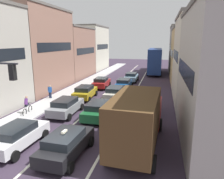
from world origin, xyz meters
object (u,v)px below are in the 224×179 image
(sedan_left_lane_third, at_px, (85,92))
(sedan_right_lane_behind_truck, at_px, (144,104))
(removalist_box_truck, at_px, (138,118))
(sedan_centre_lane_fifth, at_px, (131,77))
(wagon_left_lane_second, at_px, (66,106))
(bus_mid_queue_primary, at_px, (155,60))
(sedan_centre_lane_second, at_px, (98,110))
(taxi_centre_lane_front, at_px, (66,144))
(cyclist_on_sidewalk, at_px, (27,105))
(coupe_centre_lane_fourth, at_px, (124,84))
(sedan_left_lane_fourth, at_px, (101,82))
(sedan_left_lane_front, at_px, (18,135))
(pedestrian_near_kerb, at_px, (50,91))
(hatchback_centre_lane_third, at_px, (115,93))

(sedan_left_lane_third, relative_size, sedan_right_lane_behind_truck, 1.00)
(removalist_box_truck, bearing_deg, sedan_centre_lane_fifth, 11.94)
(sedan_centre_lane_fifth, bearing_deg, sedan_right_lane_behind_truck, -167.34)
(sedan_centre_lane_fifth, height_order, sedan_right_lane_behind_truck, same)
(wagon_left_lane_second, xyz_separation_m, bus_mid_queue_primary, (6.80, 26.82, 2.03))
(sedan_centre_lane_second, distance_m, sedan_left_lane_third, 6.72)
(wagon_left_lane_second, relative_size, sedan_left_lane_third, 0.98)
(taxi_centre_lane_front, relative_size, cyclist_on_sidewalk, 2.53)
(coupe_centre_lane_fourth, height_order, sedan_left_lane_fourth, same)
(sedan_left_lane_front, distance_m, sedan_right_lane_behind_truck, 11.18)
(removalist_box_truck, bearing_deg, taxi_centre_lane_front, 119.73)
(sedan_left_lane_third, height_order, sedan_centre_lane_fifth, same)
(sedan_centre_lane_second, relative_size, sedan_centre_lane_fifth, 1.00)
(sedan_centre_lane_second, bearing_deg, sedan_centre_lane_fifth, -1.39)
(sedan_centre_lane_fifth, xyz_separation_m, sedan_right_lane_behind_truck, (3.42, -14.97, 0.00))
(sedan_centre_lane_fifth, bearing_deg, pedestrian_near_kerb, 149.65)
(taxi_centre_lane_front, distance_m, bus_mid_queue_primary, 33.65)
(sedan_centre_lane_second, height_order, coupe_centre_lane_fourth, same)
(sedan_left_lane_front, bearing_deg, hatchback_centre_lane_third, -13.73)
(wagon_left_lane_second, bearing_deg, sedan_left_lane_fourth, -0.27)
(bus_mid_queue_primary, height_order, pedestrian_near_kerb, bus_mid_queue_primary)
(removalist_box_truck, xyz_separation_m, sedan_right_lane_behind_truck, (-0.15, 6.94, -1.18))
(coupe_centre_lane_fourth, height_order, sedan_centre_lane_fifth, same)
(hatchback_centre_lane_third, height_order, pedestrian_near_kerb, pedestrian_near_kerb)
(sedan_centre_lane_second, height_order, bus_mid_queue_primary, bus_mid_queue_primary)
(taxi_centre_lane_front, xyz_separation_m, coupe_centre_lane_fourth, (0.09, 18.03, -0.00))
(hatchback_centre_lane_third, bearing_deg, bus_mid_queue_primary, -9.72)
(taxi_centre_lane_front, bearing_deg, wagon_left_lane_second, 27.80)
(sedan_left_lane_third, bearing_deg, removalist_box_truck, -147.40)
(bus_mid_queue_primary, bearing_deg, sedan_centre_lane_second, 171.15)
(cyclist_on_sidewalk, xyz_separation_m, pedestrian_near_kerb, (-0.61, 5.17, 0.10))
(coupe_centre_lane_fourth, height_order, bus_mid_queue_primary, bus_mid_queue_primary)
(sedan_centre_lane_fifth, distance_m, bus_mid_queue_primary, 10.30)
(coupe_centre_lane_fourth, xyz_separation_m, cyclist_on_sidewalk, (-6.72, -12.27, 0.05))
(sedan_right_lane_behind_truck, bearing_deg, wagon_left_lane_second, 111.32)
(wagon_left_lane_second, xyz_separation_m, hatchback_centre_lane_third, (3.22, 5.97, 0.00))
(hatchback_centre_lane_third, xyz_separation_m, cyclist_on_sidewalk, (-6.68, -6.79, 0.05))
(removalist_box_truck, xyz_separation_m, coupe_centre_lane_fourth, (-3.75, 16.07, -1.18))
(sedan_right_lane_behind_truck, bearing_deg, hatchback_centre_lane_third, 47.57)
(sedan_left_lane_fourth, bearing_deg, removalist_box_truck, -159.18)
(sedan_left_lane_fourth, xyz_separation_m, pedestrian_near_kerb, (-4.06, -7.10, 0.15))
(wagon_left_lane_second, relative_size, hatchback_centre_lane_third, 1.00)
(taxi_centre_lane_front, bearing_deg, hatchback_centre_lane_third, 1.81)
(pedestrian_near_kerb, bearing_deg, cyclist_on_sidewalk, 12.79)
(taxi_centre_lane_front, distance_m, sedan_left_lane_fourth, 18.31)
(taxi_centre_lane_front, height_order, hatchback_centre_lane_third, taxi_centre_lane_front)
(sedan_left_lane_third, xyz_separation_m, coupe_centre_lane_fourth, (3.51, 5.93, 0.00))
(sedan_left_lane_third, bearing_deg, bus_mid_queue_primary, -21.30)
(sedan_left_lane_third, bearing_deg, hatchback_centre_lane_third, -85.73)
(sedan_centre_lane_fifth, relative_size, sedan_right_lane_behind_truck, 0.98)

